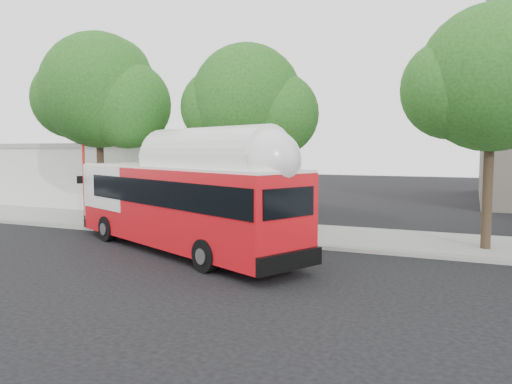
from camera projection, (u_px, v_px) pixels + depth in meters
ground at (201, 262)px, 17.12m from camera, size 120.00×120.00×0.00m
sidewalk at (271, 232)px, 23.05m from camera, size 60.00×5.00×0.15m
curb_strip at (248, 241)px, 20.67m from camera, size 60.00×0.30×0.15m
red_curb_segment at (186, 236)px, 21.87m from camera, size 10.00×0.32×0.16m
street_tree_left at (107, 95)px, 25.03m from camera, size 6.67×5.80×9.74m
street_tree_mid at (255, 104)px, 22.38m from camera, size 5.75×5.00×8.62m
street_tree_right at (505, 84)px, 18.17m from camera, size 6.21×5.40×9.18m
low_commercial_bldg at (127, 174)px, 35.30m from camera, size 16.20×10.20×4.25m
transit_bus at (181, 206)px, 18.76m from camera, size 12.32×7.31×3.72m
signal_pole at (84, 180)px, 24.89m from camera, size 0.13×0.43×4.57m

